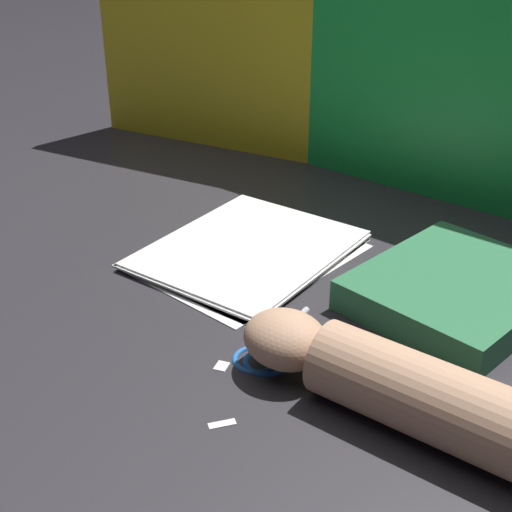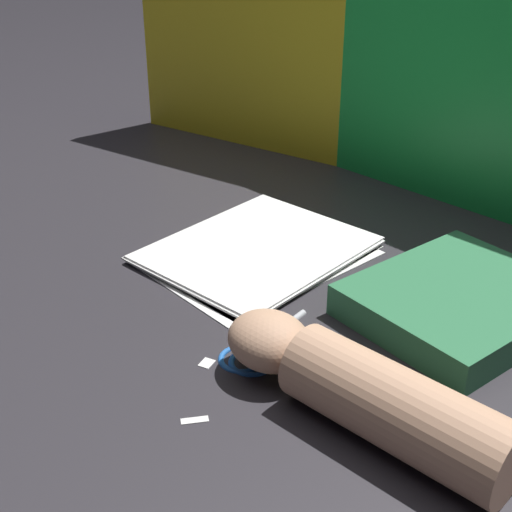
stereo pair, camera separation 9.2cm
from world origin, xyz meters
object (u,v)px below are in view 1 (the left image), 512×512
at_px(paper_stack, 247,251).
at_px(scissors, 267,348).
at_px(hand_forearm, 387,382).
at_px(book_closed, 457,290).

relative_size(paper_stack, scissors, 2.05).
bearing_deg(scissors, hand_forearm, -6.02).
xyz_separation_m(paper_stack, scissors, (0.16, -0.18, -0.00)).
bearing_deg(paper_stack, scissors, -47.78).
height_order(paper_stack, hand_forearm, hand_forearm).
relative_size(book_closed, hand_forearm, 0.85).
relative_size(book_closed, scissors, 1.78).
bearing_deg(book_closed, scissors, -120.72).
relative_size(scissors, hand_forearm, 0.48).
xyz_separation_m(book_closed, hand_forearm, (0.02, -0.25, 0.02)).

